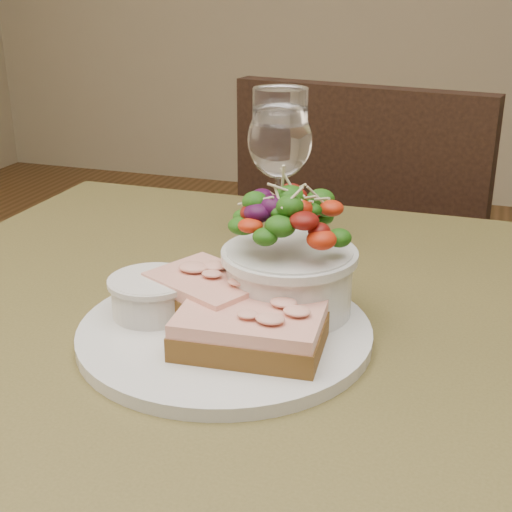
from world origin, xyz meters
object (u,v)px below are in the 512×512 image
(dinner_plate, at_px, (225,332))
(chair_far, at_px, (375,377))
(ramekin, at_px, (152,294))
(sandwich_front, at_px, (251,328))
(salad_bowl, at_px, (289,252))
(cafe_table, at_px, (236,414))
(wine_glass, at_px, (280,145))
(sandwich_back, at_px, (209,292))

(dinner_plate, bearing_deg, chair_far, 86.79)
(ramekin, bearing_deg, sandwich_front, -15.55)
(dinner_plate, bearing_deg, salad_bowl, 48.13)
(cafe_table, xyz_separation_m, dinner_plate, (0.00, -0.03, 0.11))
(wine_glass, bearing_deg, sandwich_back, -89.63)
(sandwich_front, relative_size, sandwich_back, 1.01)
(chair_far, xyz_separation_m, ramekin, (-0.11, -0.73, 0.49))
(sandwich_back, height_order, wine_glass, wine_glass)
(chair_far, xyz_separation_m, wine_glass, (-0.06, -0.49, 0.58))
(dinner_plate, distance_m, sandwich_back, 0.04)
(cafe_table, distance_m, sandwich_back, 0.14)
(cafe_table, distance_m, salad_bowl, 0.18)
(cafe_table, bearing_deg, sandwich_back, -152.47)
(sandwich_back, relative_size, salad_bowl, 1.02)
(dinner_plate, relative_size, wine_glass, 1.52)
(ramekin, bearing_deg, chair_far, 81.12)
(cafe_table, relative_size, ramekin, 10.70)
(dinner_plate, height_order, ramekin, ramekin)
(sandwich_back, bearing_deg, cafe_table, 53.70)
(cafe_table, relative_size, wine_glass, 4.57)
(chair_far, relative_size, sandwich_back, 6.98)
(sandwich_back, height_order, ramekin, sandwich_back)
(dinner_plate, bearing_deg, sandwich_front, -37.76)
(salad_bowl, bearing_deg, sandwich_front, -98.32)
(chair_far, relative_size, sandwich_front, 6.94)
(chair_far, distance_m, salad_bowl, 0.87)
(cafe_table, bearing_deg, chair_far, 86.58)
(sandwich_back, bearing_deg, dinner_plate, -13.16)
(chair_far, distance_m, wine_glass, 0.76)
(sandwich_front, distance_m, sandwich_back, 0.07)
(cafe_table, relative_size, sandwich_front, 6.17)
(cafe_table, bearing_deg, wine_glass, 95.86)
(cafe_table, xyz_separation_m, sandwich_back, (-0.02, -0.01, 0.14))
(cafe_table, height_order, wine_glass, wine_glass)
(cafe_table, bearing_deg, salad_bowl, 24.88)
(sandwich_back, height_order, salad_bowl, salad_bowl)
(cafe_table, relative_size, salad_bowl, 6.30)
(cafe_table, relative_size, dinner_plate, 3.01)
(sandwich_front, bearing_deg, salad_bowl, 77.29)
(sandwich_front, height_order, ramekin, ramekin)
(dinner_plate, distance_m, salad_bowl, 0.09)
(sandwich_front, xyz_separation_m, ramekin, (-0.11, 0.03, 0.00))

